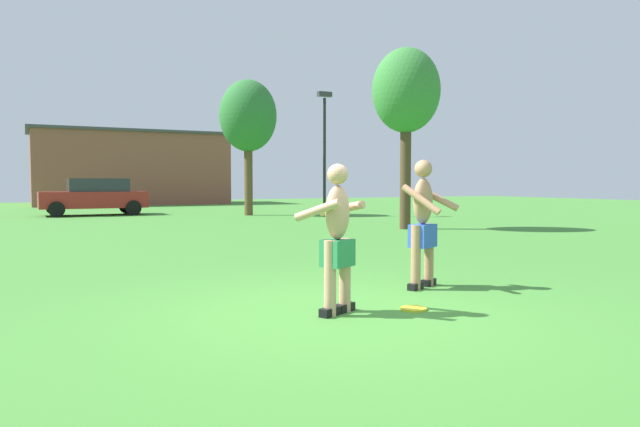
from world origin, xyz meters
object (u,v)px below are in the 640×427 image
Objects in this scene: lamp_post at (325,139)px; player_in_blue at (423,220)px; tree_left_field at (248,117)px; player_near at (337,236)px; car_red_mid_lot at (95,196)px; tree_right_field at (406,93)px; frisbee at (413,309)px.

player_in_blue is at bearing -112.85° from lamp_post.
player_near is at bearing -107.17° from tree_left_field.
player_in_blue is at bearing -84.17° from car_red_mid_lot.
tree_right_field reaches higher than player_near.
player_near is 0.30× the size of tree_right_field.
frisbee is 0.05× the size of tree_left_field.
player_near is at bearing -117.08° from lamp_post.
tree_left_field reaches higher than frisbee.
player_in_blue is 10.38m from tree_right_field.
car_red_mid_lot is at bearing 122.10° from tree_right_field.
tree_left_field reaches higher than player_near.
player_near is 0.38× the size of car_red_mid_lot.
frisbee is at bearing -104.51° from tree_left_field.
tree_left_field is at bearing 72.83° from player_near.
lamp_post is (6.33, 15.02, 2.28)m from player_in_blue.
lamp_post is 0.89× the size of tree_left_field.
lamp_post reaches higher than player_near.
car_red_mid_lot is 0.75× the size of tree_left_field.
player_in_blue is 0.40× the size of car_red_mid_lot.
player_near is 17.95m from lamp_post.
lamp_post is 0.94× the size of tree_right_field.
player_near is 0.94× the size of player_in_blue.
player_in_blue reaches higher than frisbee.
player_near is 21.15m from car_red_mid_lot.
car_red_mid_lot is 0.79× the size of tree_right_field.
frisbee is at bearing -114.29° from lamp_post.
tree_left_field is (3.81, 17.24, 3.28)m from player_in_blue.
lamp_post is (7.26, 16.08, 3.18)m from frisbee.
frisbee is (-0.93, -1.06, -0.90)m from player_in_blue.
tree_left_field reaches higher than player_in_blue.
tree_left_field reaches higher than tree_right_field.
player_in_blue is 16.46m from lamp_post.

